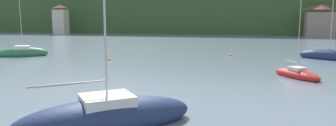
{
  "coord_description": "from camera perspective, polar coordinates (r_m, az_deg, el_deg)",
  "views": [
    {
      "loc": [
        5.38,
        15.34,
        5.0
      ],
      "look_at": [
        0.0,
        38.14,
        1.63
      ],
      "focal_mm": 33.7,
      "sensor_mm": 36.0,
      "label": 1
    }
  ],
  "objects": [
    {
      "name": "wooded_hillside",
      "position": [
        133.02,
        0.83,
        8.75
      ],
      "size": [
        352.0,
        62.18,
        37.34
      ],
      "color": "#38562D",
      "rests_on": "ground_plane"
    },
    {
      "name": "shore_building_west",
      "position": [
        103.01,
        -18.84,
        7.4
      ],
      "size": [
        4.1,
        3.22,
        8.92
      ],
      "color": "beige",
      "rests_on": "ground_plane"
    },
    {
      "name": "shore_building_westcentral",
      "position": [
        89.95,
        25.79,
        6.8
      ],
      "size": [
        7.17,
        4.22,
        8.39
      ],
      "color": "gray",
      "rests_on": "ground_plane"
    },
    {
      "name": "sailboat_mid_0",
      "position": [
        28.74,
        22.26,
        -1.91
      ],
      "size": [
        4.08,
        4.88,
        7.42
      ],
      "rotation": [
        0.0,
        0.0,
        5.32
      ],
      "color": "red",
      "rests_on": "ground_plane"
    },
    {
      "name": "sailboat_far_1",
      "position": [
        45.6,
        -24.79,
        1.68
      ],
      "size": [
        6.46,
        4.69,
        8.78
      ],
      "rotation": [
        0.0,
        0.0,
        0.49
      ],
      "color": "#2D754C",
      "rests_on": "ground_plane"
    },
    {
      "name": "sailboat_near_4",
      "position": [
        14.97,
        -10.9,
        -9.55
      ],
      "size": [
        8.21,
        7.41,
        11.85
      ],
      "rotation": [
        0.0,
        0.0,
        0.68
      ],
      "color": "navy",
      "rests_on": "ground_plane"
    },
    {
      "name": "sailboat_far_5",
      "position": [
        42.78,
        27.14,
        1.09
      ],
      "size": [
        7.06,
        5.07,
        8.79
      ],
      "rotation": [
        0.0,
        0.0,
        5.78
      ],
      "color": "navy",
      "rests_on": "ground_plane"
    },
    {
      "name": "mooring_buoy_near",
      "position": [
        42.5,
        11.23,
        1.29
      ],
      "size": [
        0.46,
        0.46,
        0.46
      ],
      "primitive_type": "sphere",
      "color": "orange",
      "rests_on": "ground_plane"
    },
    {
      "name": "mooring_buoy_mid",
      "position": [
        38.06,
        -10.6,
        0.51
      ],
      "size": [
        0.52,
        0.52,
        0.52
      ],
      "primitive_type": "sphere",
      "color": "orange",
      "rests_on": "ground_plane"
    }
  ]
}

